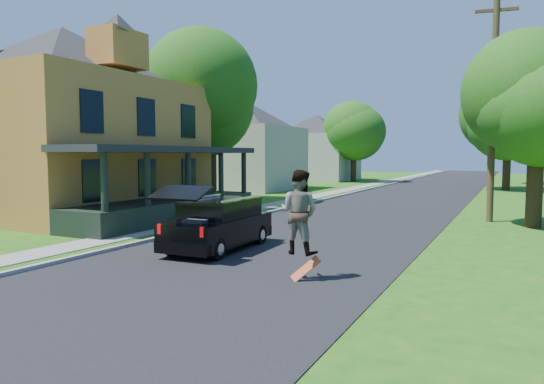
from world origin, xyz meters
The scene contains 18 objects.
ground centered at (0.00, 0.00, 0.00)m, with size 140.00×140.00×0.00m, color #1B5511.
street centered at (0.00, 20.00, 0.00)m, with size 8.00×120.00×0.02m, color black.
curb centered at (-4.05, 20.00, 0.00)m, with size 0.15×120.00×0.12m, color gray.
sidewalk centered at (-5.60, 20.00, 0.00)m, with size 1.30×120.00×0.03m, color gray.
front_walk centered at (-9.50, 6.00, 0.00)m, with size 6.50×1.20×0.03m, color gray.
main_house centered at (-12.80, 5.99, 4.92)m, with size 15.56×15.56×10.10m.
neighbor_house_mid centered at (-13.50, 24.00, 4.19)m, with size 12.78×12.78×8.30m.
neighbor_house_far centered at (-13.50, 40.00, 4.19)m, with size 12.78×12.78×8.30m.
black_suv centered at (-1.40, 1.50, 0.76)m, with size 1.80×4.31×1.98m.
skateboarder centered at (2.04, -0.52, 1.51)m, with size 0.96×0.77×1.88m.
skateboard centered at (2.27, -0.67, 0.26)m, with size 0.62×0.44×0.57m.
tree_left_mid centered at (-9.81, 13.71, 6.53)m, with size 7.32×7.44×9.95m.
tree_left_far centered at (-8.81, 38.56, 5.88)m, with size 8.26×8.06×9.34m.
tree_right_near centered at (6.97, 10.62, 5.00)m, with size 5.79×6.14×7.48m.
tree_right_mid centered at (5.66, 32.24, 6.13)m, with size 7.52×7.33×9.77m.
tree_right_far centered at (7.58, 41.66, 4.79)m, with size 6.70×6.50×7.64m.
utility_pole_near centered at (5.42, 11.63, 4.76)m, with size 1.63×0.38×9.22m.
utility_pole_far centered at (4.50, 30.58, 4.99)m, with size 1.81×0.31×9.66m.
Camera 1 is at (6.30, -10.36, 2.78)m, focal length 32.00 mm.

